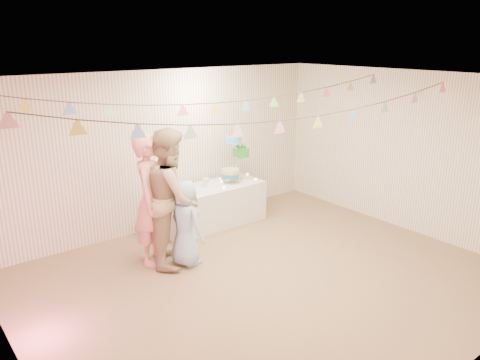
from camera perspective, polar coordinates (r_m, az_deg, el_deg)
floor at (r=6.34m, az=3.11°, el=-12.01°), size 6.00×6.00×0.00m
ceiling at (r=5.57m, az=3.54°, el=12.12°), size 6.00×6.00×0.00m
back_wall at (r=7.81m, az=-8.91°, el=3.64°), size 6.00×6.00×0.00m
front_wall at (r=4.41m, az=25.55°, el=-8.41°), size 6.00×6.00×0.00m
left_wall at (r=4.56m, az=-26.59°, el=-7.70°), size 5.00×5.00×0.00m
right_wall at (r=8.07m, az=19.56°, el=3.28°), size 5.00×5.00×0.00m
table at (r=7.97m, az=-3.47°, el=-3.10°), size 1.82×0.73×0.68m
cake_stand at (r=8.08m, az=-0.56°, el=3.28°), size 0.74×0.43×0.82m
cake_bottom at (r=8.03m, az=-1.14°, el=0.79°), size 0.31×0.31×0.15m
cake_middle at (r=8.27m, az=0.05°, el=3.20°), size 0.27×0.27×0.22m
cake_top_tier at (r=7.97m, az=-0.78°, el=4.68°), size 0.25×0.25×0.19m
platter at (r=7.49m, az=-7.00°, el=-1.14°), size 0.37×0.37×0.02m
posy at (r=7.82m, az=-4.20°, el=0.22°), size 0.13×0.13×0.15m
person_adult_a at (r=6.58m, az=-10.78°, el=-2.34°), size 0.79×0.80×1.86m
person_adult_b at (r=6.54m, az=-8.38°, el=-2.02°), size 1.10×1.18×1.93m
person_child at (r=6.54m, az=-6.65°, el=-5.25°), size 0.45×0.64×1.22m
bunting_back at (r=6.46m, az=-3.09°, el=10.54°), size 5.60×1.10×0.40m
bunting_front at (r=5.46m, az=4.90°, el=9.03°), size 5.60×0.90×0.36m
tealight_0 at (r=7.33m, az=-7.99°, el=-2.09°), size 0.04×0.04×0.03m
tealight_1 at (r=7.82m, az=-6.37°, el=-0.82°), size 0.04×0.04×0.03m
tealight_2 at (r=7.74m, az=-1.98°, el=-0.90°), size 0.04×0.04×0.03m
tealight_3 at (r=8.22m, az=-2.38°, el=0.16°), size 0.04×0.04×0.03m
tealight_4 at (r=8.19m, az=1.92°, el=0.11°), size 0.04×0.04×0.03m
tealight_5 at (r=8.49m, az=0.91°, el=0.71°), size 0.04×0.04×0.03m
tealight_6 at (r=8.04m, az=-2.25°, el=-0.21°), size 0.04×0.04×0.03m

